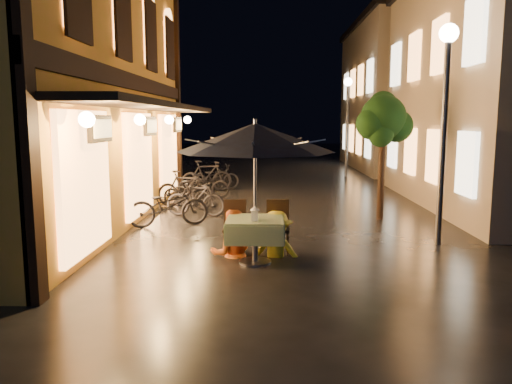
{
  "coord_description": "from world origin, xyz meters",
  "views": [
    {
      "loc": [
        -0.35,
        -7.73,
        2.44
      ],
      "look_at": [
        -0.59,
        1.2,
        1.15
      ],
      "focal_mm": 35.0,
      "sensor_mm": 36.0,
      "label": 1
    }
  ],
  "objects_px": {
    "streetlamp_near": "(446,95)",
    "cafe_table": "(255,230)",
    "person_orange": "(232,211)",
    "patio_umbrella": "(255,138)",
    "person_yellow": "(276,212)",
    "bicycle_0": "(168,206)",
    "table_lantern": "(255,213)"
  },
  "relations": [
    {
      "from": "patio_umbrella",
      "to": "person_yellow",
      "type": "height_order",
      "value": "patio_umbrella"
    },
    {
      "from": "person_yellow",
      "to": "bicycle_0",
      "type": "relative_size",
      "value": 0.87
    },
    {
      "from": "person_yellow",
      "to": "table_lantern",
      "type": "bearing_deg",
      "value": 69.32
    },
    {
      "from": "streetlamp_near",
      "to": "table_lantern",
      "type": "distance_m",
      "value": 4.41
    },
    {
      "from": "bicycle_0",
      "to": "table_lantern",
      "type": "bearing_deg",
      "value": -165.53
    },
    {
      "from": "patio_umbrella",
      "to": "table_lantern",
      "type": "height_order",
      "value": "patio_umbrella"
    },
    {
      "from": "cafe_table",
      "to": "bicycle_0",
      "type": "bearing_deg",
      "value": 125.45
    },
    {
      "from": "table_lantern",
      "to": "person_orange",
      "type": "relative_size",
      "value": 0.15
    },
    {
      "from": "streetlamp_near",
      "to": "person_yellow",
      "type": "distance_m",
      "value": 3.96
    },
    {
      "from": "patio_umbrella",
      "to": "person_yellow",
      "type": "bearing_deg",
      "value": 53.79
    },
    {
      "from": "person_yellow",
      "to": "person_orange",
      "type": "bearing_deg",
      "value": 6.42
    },
    {
      "from": "person_yellow",
      "to": "bicycle_0",
      "type": "xyz_separation_m",
      "value": [
        -2.45,
        2.43,
        -0.31
      ]
    },
    {
      "from": "table_lantern",
      "to": "bicycle_0",
      "type": "relative_size",
      "value": 0.14
    },
    {
      "from": "streetlamp_near",
      "to": "person_orange",
      "type": "height_order",
      "value": "streetlamp_near"
    },
    {
      "from": "streetlamp_near",
      "to": "table_lantern",
      "type": "height_order",
      "value": "streetlamp_near"
    },
    {
      "from": "cafe_table",
      "to": "patio_umbrella",
      "type": "distance_m",
      "value": 1.56
    },
    {
      "from": "table_lantern",
      "to": "patio_umbrella",
      "type": "bearing_deg",
      "value": 90.0
    },
    {
      "from": "cafe_table",
      "to": "patio_umbrella",
      "type": "bearing_deg",
      "value": -90.0
    },
    {
      "from": "streetlamp_near",
      "to": "cafe_table",
      "type": "distance_m",
      "value": 4.5
    },
    {
      "from": "person_orange",
      "to": "bicycle_0",
      "type": "xyz_separation_m",
      "value": [
        -1.65,
        2.42,
        -0.34
      ]
    },
    {
      "from": "streetlamp_near",
      "to": "table_lantern",
      "type": "xyz_separation_m",
      "value": [
        -3.59,
        -1.6,
        -2.0
      ]
    },
    {
      "from": "table_lantern",
      "to": "person_yellow",
      "type": "relative_size",
      "value": 0.16
    },
    {
      "from": "streetlamp_near",
      "to": "patio_umbrella",
      "type": "distance_m",
      "value": 3.93
    },
    {
      "from": "streetlamp_near",
      "to": "patio_umbrella",
      "type": "relative_size",
      "value": 1.58
    },
    {
      "from": "patio_umbrella",
      "to": "person_orange",
      "type": "bearing_deg",
      "value": 130.57
    },
    {
      "from": "cafe_table",
      "to": "streetlamp_near",
      "type": "bearing_deg",
      "value": 21.34
    },
    {
      "from": "table_lantern",
      "to": "bicycle_0",
      "type": "distance_m",
      "value": 3.78
    },
    {
      "from": "streetlamp_near",
      "to": "bicycle_0",
      "type": "relative_size",
      "value": 2.3
    },
    {
      "from": "streetlamp_near",
      "to": "bicycle_0",
      "type": "distance_m",
      "value": 6.36
    },
    {
      "from": "streetlamp_near",
      "to": "person_orange",
      "type": "xyz_separation_m",
      "value": [
        -4.02,
        -0.89,
        -2.1
      ]
    },
    {
      "from": "table_lantern",
      "to": "cafe_table",
      "type": "bearing_deg",
      "value": 90.0
    },
    {
      "from": "person_yellow",
      "to": "bicycle_0",
      "type": "height_order",
      "value": "person_yellow"
    }
  ]
}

